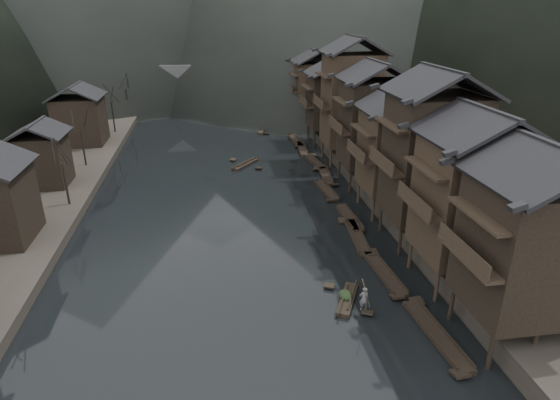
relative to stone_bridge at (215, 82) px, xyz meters
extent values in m
plane|color=black|center=(0.00, -72.00, -5.11)|extent=(300.00, 300.00, 0.00)
cube|color=#2D2823|center=(35.00, -32.00, -4.21)|extent=(40.00, 200.00, 1.80)
cylinder|color=black|center=(14.20, -82.40, -3.81)|extent=(0.30, 0.30, 2.90)
cylinder|color=black|center=(14.20, -77.60, -3.81)|extent=(0.30, 0.30, 2.90)
cylinder|color=black|center=(16.95, -82.40, -3.81)|extent=(0.30, 0.30, 2.90)
cylinder|color=black|center=(16.95, -77.60, -3.81)|extent=(0.30, 0.30, 2.90)
cube|color=black|center=(17.30, -80.00, 1.65)|extent=(7.00, 6.00, 8.32)
cube|color=#2D2219|center=(13.30, -80.00, 1.23)|extent=(1.20, 5.70, 0.25)
cylinder|color=#2D2219|center=(14.20, -75.40, -3.81)|extent=(0.30, 0.30, 2.90)
cylinder|color=#2D2219|center=(14.20, -70.60, -3.81)|extent=(0.30, 0.30, 2.90)
cylinder|color=#2D2219|center=(16.95, -75.40, -3.81)|extent=(0.30, 0.30, 2.90)
cylinder|color=#2D2219|center=(16.95, -70.60, -3.81)|extent=(0.30, 0.30, 2.90)
cube|color=#2D2219|center=(17.30, -73.00, 1.95)|extent=(7.00, 6.00, 8.92)
cube|color=#2D2219|center=(13.30, -73.00, 1.51)|extent=(1.20, 5.70, 0.25)
cylinder|color=black|center=(14.20, -68.40, -3.81)|extent=(0.30, 0.30, 2.90)
cylinder|color=black|center=(14.20, -63.60, -3.81)|extent=(0.30, 0.30, 2.90)
cylinder|color=black|center=(16.95, -68.40, -3.81)|extent=(0.30, 0.30, 2.90)
cylinder|color=black|center=(16.95, -63.60, -3.81)|extent=(0.30, 0.30, 2.90)
cube|color=black|center=(17.30, -66.00, 2.87)|extent=(7.00, 6.00, 10.76)
cube|color=#2D2219|center=(13.30, -66.00, 2.33)|extent=(1.20, 5.70, 0.25)
cylinder|color=#2D2219|center=(14.20, -61.40, -3.81)|extent=(0.30, 0.30, 2.90)
cylinder|color=#2D2219|center=(14.20, -56.60, -3.81)|extent=(0.30, 0.30, 2.90)
cylinder|color=#2D2219|center=(16.95, -61.40, -3.81)|extent=(0.30, 0.30, 2.90)
cylinder|color=#2D2219|center=(16.95, -56.60, -3.81)|extent=(0.30, 0.30, 2.90)
cube|color=#2D2219|center=(17.30, -59.00, 1.47)|extent=(7.00, 6.00, 7.96)
cube|color=#2D2219|center=(13.30, -59.00, 1.07)|extent=(1.20, 5.70, 0.25)
cylinder|color=black|center=(14.20, -53.40, -3.81)|extent=(0.30, 0.30, 2.90)
cylinder|color=black|center=(14.20, -48.60, -3.81)|extent=(0.30, 0.30, 2.90)
cylinder|color=black|center=(16.95, -53.40, -3.81)|extent=(0.30, 0.30, 2.90)
cylinder|color=black|center=(16.95, -48.60, -3.81)|extent=(0.30, 0.30, 2.90)
cube|color=black|center=(17.30, -51.00, 2.35)|extent=(7.00, 6.00, 9.72)
cube|color=#2D2219|center=(13.30, -51.00, 1.86)|extent=(1.20, 5.70, 0.25)
cylinder|color=#2D2219|center=(14.20, -44.40, -3.81)|extent=(0.30, 0.30, 2.90)
cylinder|color=#2D2219|center=(14.20, -39.60, -3.81)|extent=(0.30, 0.30, 2.90)
cylinder|color=#2D2219|center=(16.95, -44.40, -3.81)|extent=(0.30, 0.30, 2.90)
cylinder|color=#2D2219|center=(16.95, -39.60, -3.81)|extent=(0.30, 0.30, 2.90)
cube|color=#2D2219|center=(17.30, -42.00, 3.42)|extent=(7.00, 6.00, 11.85)
cube|color=#2D2219|center=(13.30, -42.00, 2.82)|extent=(1.20, 5.70, 0.25)
cylinder|color=black|center=(14.20, -34.40, -3.81)|extent=(0.30, 0.30, 2.90)
cylinder|color=black|center=(14.20, -29.60, -3.81)|extent=(0.30, 0.30, 2.90)
cylinder|color=black|center=(16.95, -34.40, -3.81)|extent=(0.30, 0.30, 2.90)
cylinder|color=black|center=(16.95, -29.60, -3.81)|extent=(0.30, 0.30, 2.90)
cube|color=black|center=(17.30, -32.00, 1.42)|extent=(7.00, 6.00, 7.86)
cube|color=#2D2219|center=(13.30, -32.00, 1.03)|extent=(1.20, 5.70, 0.25)
cylinder|color=#2D2219|center=(14.20, -22.40, -3.81)|extent=(0.30, 0.30, 2.90)
cylinder|color=#2D2219|center=(14.20, -17.60, -3.81)|extent=(0.30, 0.30, 2.90)
cylinder|color=#2D2219|center=(16.95, -22.40, -3.81)|extent=(0.30, 0.30, 2.90)
cylinder|color=#2D2219|center=(16.95, -17.60, -3.81)|extent=(0.30, 0.30, 2.90)
cube|color=#2D2219|center=(17.30, -20.00, 1.65)|extent=(7.00, 6.00, 8.32)
cube|color=#2D2219|center=(13.30, -20.00, 1.24)|extent=(1.20, 5.70, 0.25)
cube|color=black|center=(-20.50, -48.00, -1.01)|extent=(5.00, 5.00, 5.80)
cube|color=black|center=(-20.50, -30.00, -0.51)|extent=(6.50, 6.50, 6.80)
cylinder|color=black|center=(-17.00, -69.51, -1.88)|extent=(0.24, 0.24, 4.07)
cylinder|color=black|center=(-17.00, -54.52, -1.71)|extent=(0.24, 0.24, 4.40)
cylinder|color=black|center=(-17.00, -41.27, -1.63)|extent=(0.24, 0.24, 4.57)
cylinder|color=black|center=(-17.00, -23.68, -1.47)|extent=(0.24, 0.24, 4.88)
cylinder|color=black|center=(-17.00, -10.57, -1.53)|extent=(0.24, 0.24, 4.75)
cube|color=black|center=(12.45, -79.19, -4.96)|extent=(1.63, 7.55, 0.30)
cube|color=black|center=(12.45, -79.19, -4.78)|extent=(1.67, 7.41, 0.10)
cube|color=black|center=(12.70, -75.60, -4.82)|extent=(1.00, 0.98, 0.36)
cube|color=black|center=(12.19, -82.78, -4.82)|extent=(1.00, 0.98, 0.36)
cube|color=black|center=(11.73, -71.34, -4.96)|extent=(1.48, 7.07, 0.30)
cube|color=black|center=(11.73, -71.34, -4.78)|extent=(1.53, 6.93, 0.10)
cube|color=black|center=(11.92, -67.98, -4.82)|extent=(0.98, 0.91, 0.35)
cube|color=black|center=(11.55, -74.71, -4.82)|extent=(0.98, 0.91, 0.35)
cube|color=black|center=(11.51, -64.85, -4.96)|extent=(1.77, 7.43, 0.30)
cube|color=black|center=(11.51, -64.85, -4.78)|extent=(1.81, 7.29, 0.10)
cube|color=black|center=(11.18, -61.33, -4.82)|extent=(1.01, 0.98, 0.36)
cube|color=black|center=(11.83, -68.37, -4.82)|extent=(1.01, 0.98, 0.36)
cube|color=black|center=(12.00, -60.77, -4.96)|extent=(1.30, 6.19, 0.30)
cube|color=black|center=(12.00, -60.77, -4.78)|extent=(1.35, 6.07, 0.10)
cube|color=black|center=(12.10, -57.82, -4.82)|extent=(0.96, 0.79, 0.33)
cube|color=black|center=(11.90, -63.73, -4.82)|extent=(0.96, 0.79, 0.33)
cube|color=black|center=(11.54, -52.93, -4.96)|extent=(1.60, 6.24, 0.30)
cube|color=black|center=(11.54, -52.93, -4.78)|extent=(1.64, 6.12, 0.10)
cube|color=black|center=(11.78, -49.98, -4.82)|extent=(0.99, 0.84, 0.33)
cube|color=black|center=(11.30, -55.89, -4.82)|extent=(0.99, 0.84, 0.33)
cube|color=black|center=(12.67, -47.90, -4.96)|extent=(1.74, 6.86, 0.30)
cube|color=black|center=(12.67, -47.90, -4.78)|extent=(1.78, 6.73, 0.10)
cube|color=black|center=(12.36, -44.66, -4.82)|extent=(1.01, 0.92, 0.35)
cube|color=black|center=(12.98, -51.15, -4.82)|extent=(1.01, 0.92, 0.35)
cube|color=black|center=(12.53, -42.27, -4.96)|extent=(1.97, 6.49, 0.30)
cube|color=black|center=(12.53, -42.27, -4.78)|extent=(2.00, 6.37, 0.10)
cube|color=black|center=(12.95, -39.23, -4.82)|extent=(1.03, 0.91, 0.34)
cube|color=black|center=(12.11, -45.31, -4.82)|extent=(1.03, 0.91, 0.34)
cube|color=black|center=(12.05, -35.52, -4.96)|extent=(1.75, 7.55, 0.30)
cube|color=black|center=(12.05, -35.52, -4.78)|extent=(1.79, 7.40, 0.10)
cube|color=black|center=(11.73, -31.94, -4.82)|extent=(1.01, 0.99, 0.36)
cube|color=black|center=(12.36, -39.10, -4.82)|extent=(1.01, 0.99, 0.36)
cube|color=black|center=(11.92, -31.09, -4.96)|extent=(1.61, 6.80, 0.30)
cube|color=black|center=(11.92, -31.09, -4.78)|extent=(1.65, 6.67, 0.10)
cube|color=black|center=(12.16, -27.86, -4.82)|extent=(0.99, 0.90, 0.34)
cube|color=black|center=(11.67, -34.31, -4.82)|extent=(0.99, 0.90, 0.34)
cube|color=black|center=(12.10, -23.61, -4.96)|extent=(1.80, 6.91, 0.30)
cube|color=black|center=(12.10, -23.61, -4.78)|extent=(1.84, 6.78, 0.10)
cube|color=black|center=(12.44, -20.35, -4.82)|extent=(1.02, 0.93, 0.35)
cube|color=black|center=(11.76, -26.87, -4.82)|extent=(1.02, 0.93, 0.35)
cube|color=black|center=(3.00, -41.57, -4.96)|extent=(4.07, 4.91, 0.30)
cube|color=black|center=(3.00, -41.57, -4.78)|extent=(4.04, 4.86, 0.10)
cube|color=black|center=(1.43, -39.50, -4.82)|extent=(1.08, 1.05, 0.31)
cube|color=black|center=(4.57, -43.64, -4.82)|extent=(1.08, 1.05, 0.31)
cube|color=black|center=(7.35, -23.06, -4.96)|extent=(2.09, 5.76, 0.30)
cube|color=black|center=(7.35, -23.06, -4.78)|extent=(2.12, 5.66, 0.10)
cube|color=black|center=(6.82, -20.39, -4.82)|extent=(0.97, 0.86, 0.32)
cube|color=black|center=(7.88, -25.73, -4.82)|extent=(0.97, 0.86, 0.32)
cube|color=#4C4C4F|center=(0.00, 0.00, 2.09)|extent=(40.00, 6.00, 1.60)
cube|color=#4C4C4F|center=(0.00, -2.70, 3.39)|extent=(40.00, 0.50, 1.00)
cube|color=#4C4C4F|center=(0.00, 2.70, 3.39)|extent=(40.00, 0.50, 1.00)
cube|color=#4C4C4F|center=(-14.00, 0.00, -1.91)|extent=(3.20, 6.00, 6.40)
cube|color=#4C4C4F|center=(-4.50, 0.00, -1.91)|extent=(3.20, 6.00, 6.40)
cube|color=#4C4C4F|center=(4.50, 0.00, -1.91)|extent=(3.20, 6.00, 6.40)
cube|color=#4C4C4F|center=(14.00, 0.00, -1.91)|extent=(3.20, 6.00, 6.40)
cube|color=black|center=(7.81, -74.46, -4.96)|extent=(2.72, 4.25, 0.30)
cube|color=black|center=(7.81, -74.46, -4.78)|extent=(2.72, 4.19, 0.10)
cube|color=black|center=(6.91, -72.61, -4.82)|extent=(0.95, 0.83, 0.28)
cube|color=black|center=(8.72, -76.30, -4.82)|extent=(0.95, 0.83, 0.28)
ellipsoid|color=black|center=(7.72, -74.26, -4.37)|extent=(1.02, 1.34, 0.61)
imported|color=#5E5E60|center=(8.53, -75.91, -3.75)|extent=(0.69, 0.47, 1.86)
cylinder|color=#8C7A51|center=(8.73, -75.91, -0.83)|extent=(1.53, 1.67, 3.98)
camera|label=1|loc=(-1.44, -102.32, 15.04)|focal=30.00mm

